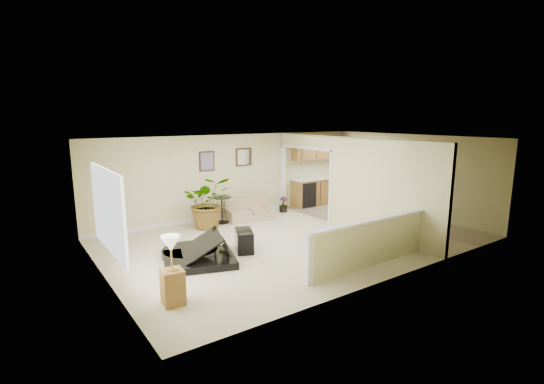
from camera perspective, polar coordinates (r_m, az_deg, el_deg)
floor at (r=10.01m, az=3.36°, el=-6.76°), size 9.00×9.00×0.00m
back_wall at (r=12.17m, az=-5.35°, el=2.41°), size 9.00×0.04×2.50m
front_wall at (r=7.64m, az=17.54°, el=-3.11°), size 9.00×0.04×2.50m
left_wall at (r=7.82m, az=-23.47°, el=-3.20°), size 0.04×6.00×2.50m
right_wall at (r=12.95m, az=19.28°, el=2.36°), size 0.04×6.00×2.50m
ceiling at (r=9.56m, az=3.52°, el=7.68°), size 9.00×6.00×0.04m
kitchen_vinyl at (r=12.14m, az=15.15°, el=-3.94°), size 2.70×6.00×0.01m
interior_partition at (r=11.08m, az=9.95°, el=1.30°), size 0.18×5.99×2.50m
pony_half_wall at (r=8.31m, az=13.74°, el=-7.03°), size 3.42×0.22×1.00m
left_window at (r=7.30m, az=-22.68°, el=-2.48°), size 0.05×2.15×1.45m
wall_art_left at (r=11.64m, az=-9.40°, el=4.42°), size 0.48×0.04×0.58m
wall_mirror at (r=12.22m, az=-4.10°, el=5.07°), size 0.55×0.04×0.55m
kitchen_cabinets at (r=13.86m, az=6.78°, el=1.83°), size 2.36×0.65×2.33m
piano at (r=8.46m, az=-11.18°, el=-6.23°), size 1.99×1.97×1.37m
piano_bench at (r=9.09m, az=-4.07°, el=-7.03°), size 0.63×0.81×0.48m
loveseat at (r=11.83m, az=-3.43°, el=-2.50°), size 1.48×0.97×0.78m
accent_table at (r=11.41m, az=-7.28°, el=-2.05°), size 0.53×0.53×0.77m
palm_plant at (r=10.94m, az=-9.21°, el=-1.51°), size 1.62×1.52×1.45m
small_plant at (r=12.69m, az=1.64°, el=-1.96°), size 0.36×0.36×0.50m
lamp_stand at (r=6.72m, az=-14.23°, el=-11.65°), size 0.37×0.37×1.16m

